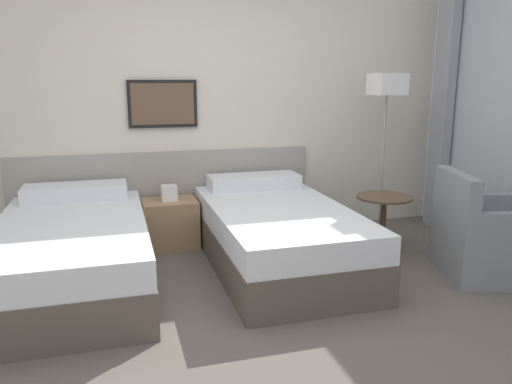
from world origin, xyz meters
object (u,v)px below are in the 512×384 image
Objects in this scene: nightstand at (170,223)px; armchair at (489,242)px; floor_lamp at (386,97)px; bed_near_window at (277,235)px; bed_near_door at (73,253)px; side_table at (383,213)px.

armchair is (2.37, -1.40, 0.04)m from nightstand.
floor_lamp is at bearing 32.10° from armchair.
bed_near_window is 1.09m from nightstand.
bed_near_window is 2.12× the size of armchair.
armchair reaches higher than nightstand.
floor_lamp is (2.85, 0.47, 1.11)m from bed_near_door.
nightstand is at bearing 158.23° from side_table.
armchair is (1.56, -0.67, 0.01)m from bed_near_window.
bed_near_door is at bearing 94.28° from armchair.
floor_lamp is at bearing 9.40° from bed_near_door.
armchair is at bearing -11.86° from bed_near_door.
bed_near_door is 3.69× the size of side_table.
armchair is at bearing -30.61° from nightstand.
nightstand is 2.75m from armchair.
nightstand is at bearing 42.19° from bed_near_door.
floor_lamp is (2.04, -0.26, 1.14)m from nightstand.
nightstand is (0.81, 0.73, -0.03)m from bed_near_door.
bed_near_door is 3.10m from floor_lamp.
bed_near_door is 1.23× the size of floor_lamp.
bed_near_window is 1.23× the size of floor_lamp.
armchair is at bearing -50.44° from side_table.
bed_near_door is at bearing 180.00° from bed_near_window.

